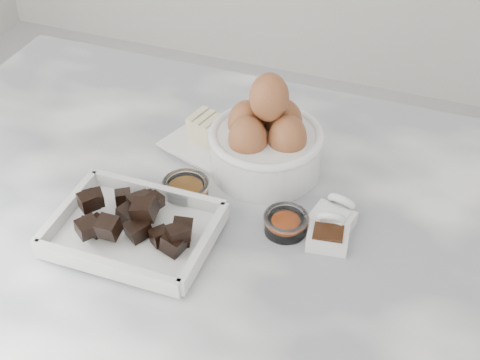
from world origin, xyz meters
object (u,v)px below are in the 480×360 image
egg_bowl (266,140)px  butter_plate (210,137)px  chocolate_dish (133,226)px  sugar_ramekin (266,156)px  salt_spoon (334,215)px  vanilla_spoon (328,233)px  honey_bowl (186,190)px  zest_bowl (286,222)px

egg_bowl → butter_plate: bearing=166.8°
chocolate_dish → sugar_ramekin: 0.26m
chocolate_dish → egg_bowl: size_ratio=1.26×
salt_spoon → butter_plate: bearing=155.4°
butter_plate → vanilla_spoon: butter_plate is taller
butter_plate → sugar_ramekin: size_ratio=1.84×
honey_bowl → egg_bowl: bearing=50.7°
vanilla_spoon → chocolate_dish: bearing=-160.5°
zest_bowl → egg_bowl: bearing=120.4°
butter_plate → zest_bowl: butter_plate is taller
butter_plate → zest_bowl: 0.25m
vanilla_spoon → sugar_ramekin: bearing=138.2°
egg_bowl → honey_bowl: (-0.09, -0.12, -0.04)m
egg_bowl → salt_spoon: bearing=-32.3°
vanilla_spoon → salt_spoon: salt_spoon is taller
zest_bowl → sugar_ramekin: bearing=120.4°
sugar_ramekin → egg_bowl: 0.03m
sugar_ramekin → egg_bowl: egg_bowl is taller
chocolate_dish → honey_bowl: chocolate_dish is taller
chocolate_dish → salt_spoon: (0.27, 0.14, -0.01)m
sugar_ramekin → salt_spoon: bearing=-31.4°
zest_bowl → salt_spoon: salt_spoon is taller
sugar_ramekin → egg_bowl: bearing=120.3°
zest_bowl → salt_spoon: size_ratio=0.81×
sugar_ramekin → honey_bowl: size_ratio=1.26×
honey_bowl → vanilla_spoon: 0.24m
vanilla_spoon → salt_spoon: size_ratio=0.93×
chocolate_dish → egg_bowl: (0.13, 0.23, 0.03)m
chocolate_dish → vanilla_spoon: 0.29m
egg_bowl → salt_spoon: (0.14, -0.09, -0.04)m
chocolate_dish → vanilla_spoon: (0.27, 0.10, -0.01)m
egg_bowl → chocolate_dish: bearing=-119.7°
butter_plate → egg_bowl: size_ratio=0.92×
egg_bowl → vanilla_spoon: egg_bowl is taller
butter_plate → vanilla_spoon: size_ratio=2.21×
salt_spoon → sugar_ramekin: bearing=148.6°
honey_bowl → chocolate_dish: bearing=-107.3°
butter_plate → salt_spoon: size_ratio=2.06×
sugar_ramekin → honey_bowl: bearing=-131.4°
butter_plate → egg_bowl: (0.11, -0.03, 0.04)m
salt_spoon → egg_bowl: bearing=147.7°
zest_bowl → vanilla_spoon: bearing=1.1°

